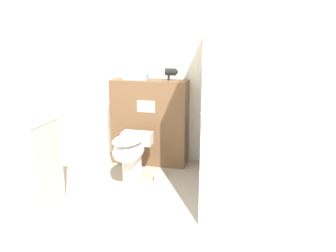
{
  "coord_description": "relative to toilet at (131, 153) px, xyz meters",
  "views": [
    {
      "loc": [
        1.01,
        -1.87,
        1.62
      ],
      "look_at": [
        0.24,
        1.3,
        0.7
      ],
      "focal_mm": 35.0,
      "sensor_mm": 36.0,
      "label": 1
    }
  ],
  "objects": [
    {
      "name": "spare_toilet_roll",
      "position": [
        0.29,
        0.09,
        -0.31
      ],
      "size": [
        0.11,
        0.11,
        0.1
      ],
      "color": "white",
      "rests_on": "ground_plane"
    },
    {
      "name": "toilet",
      "position": [
        0.0,
        0.0,
        0.0
      ],
      "size": [
        0.35,
        0.62,
        0.54
      ],
      "color": "white",
      "rests_on": "ground_plane"
    },
    {
      "name": "wall_back",
      "position": [
        0.19,
        0.87,
        0.9
      ],
      "size": [
        8.0,
        0.06,
        2.5
      ],
      "color": "silver",
      "rests_on": "ground_plane"
    },
    {
      "name": "sink_vanity",
      "position": [
        -0.83,
        -0.72,
        0.13
      ],
      "size": [
        0.61,
        0.45,
        1.11
      ],
      "color": "beige",
      "rests_on": "ground_plane"
    },
    {
      "name": "partition_panel",
      "position": [
        0.03,
        0.64,
        0.18
      ],
      "size": [
        0.96,
        0.31,
        1.08
      ],
      "color": "brown",
      "rests_on": "ground_plane"
    },
    {
      "name": "shower_glass",
      "position": [
        0.87,
        0.08,
        0.69
      ],
      "size": [
        0.04,
        1.52,
        2.09
      ],
      "color": "silver",
      "rests_on": "ground_plane"
    },
    {
      "name": "hair_drier",
      "position": [
        0.31,
        0.67,
        0.82
      ],
      "size": [
        0.16,
        0.09,
        0.15
      ],
      "color": "black",
      "rests_on": "partition_panel"
    },
    {
      "name": "folded_towel",
      "position": [
        -0.13,
        0.63,
        0.76
      ],
      "size": [
        0.3,
        0.15,
        0.08
      ],
      "color": "#8C9EAD",
      "rests_on": "partition_panel"
    }
  ]
}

